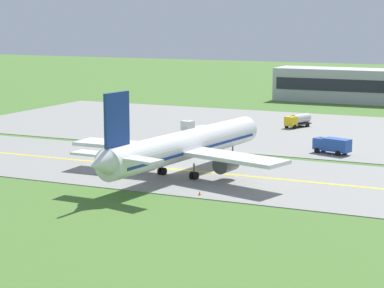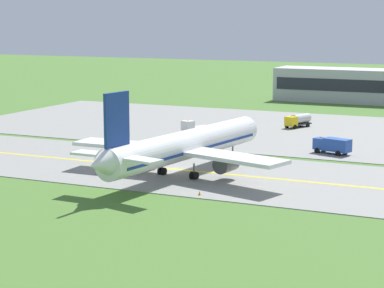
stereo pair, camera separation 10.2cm
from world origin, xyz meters
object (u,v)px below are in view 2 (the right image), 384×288
service_truck_pushback (332,145)px  service_truck_fuel (193,127)px  airplane_lead (184,146)px  service_truck_baggage (298,120)px

service_truck_pushback → service_truck_fuel: bearing=159.9°
service_truck_fuel → service_truck_pushback: size_ratio=1.06×
service_truck_pushback → airplane_lead: bearing=-121.0°
airplane_lead → service_truck_pushback: size_ratio=6.25×
service_truck_baggage → airplane_lead: bearing=-91.5°
service_truck_fuel → service_truck_pushback: service_truck_pushback is taller
airplane_lead → service_truck_baggage: airplane_lead is taller
service_truck_fuel → service_truck_pushback: (29.22, -10.67, 0.35)m
airplane_lead → service_truck_baggage: size_ratio=6.26×
service_truck_baggage → service_truck_pushback: size_ratio=1.00×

